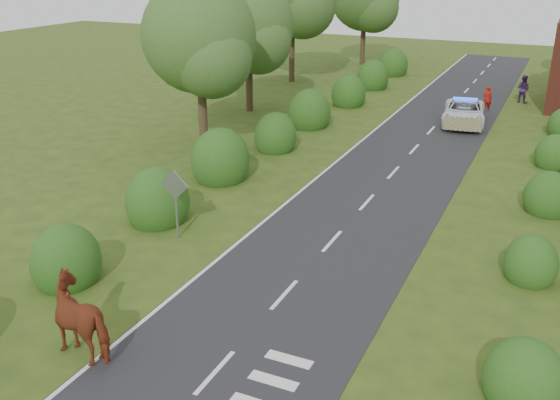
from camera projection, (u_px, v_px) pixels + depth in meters
The scene contains 12 objects.
ground at pixel (284, 295), 18.22m from camera, with size 120.00×120.00×0.00m, color #2E4517.
road at pixel (409, 155), 30.87m from camera, with size 6.00×70.00×0.02m, color black.
road_markings at pixel (366, 162), 29.74m from camera, with size 4.96×70.00×0.01m.
hedgerow_left at pixel (262, 142), 30.34m from camera, with size 2.75×50.41×3.00m.
hedgerow_right at pixel (550, 189), 24.90m from camera, with size 2.10×45.78×2.10m.
tree_left_a at pixel (202, 41), 30.05m from camera, with size 5.74×5.60×8.38m.
tree_left_b at pixel (251, 29), 37.50m from camera, with size 5.74×5.60×8.07m.
road_sign at pixel (175, 194), 21.24m from camera, with size 1.06×0.08×2.53m.
cow at pixel (87, 322), 15.38m from camera, with size 1.25×2.36×1.68m, color brown.
police_van at pixel (464, 112), 36.21m from camera, with size 2.96×5.31×1.54m.
pedestrian_red at pixel (487, 99), 39.12m from camera, with size 0.59×0.39×1.61m, color #A7130A.
pedestrian_purple at pixel (523, 89), 41.34m from camera, with size 0.89×0.70×1.84m, color #3C1D51.
Camera 1 is at (6.56, -14.49, 9.31)m, focal length 40.00 mm.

